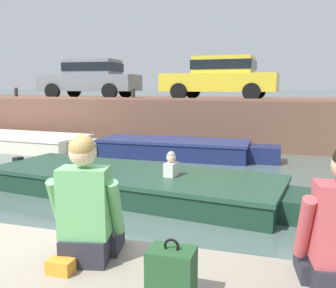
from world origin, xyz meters
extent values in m
plane|color=#4C605B|center=(0.00, 4.83, 0.00)|extent=(400.00, 400.00, 0.00)
cube|color=brown|center=(0.00, 12.66, 0.84)|extent=(60.00, 6.00, 1.68)
cube|color=brown|center=(0.00, 9.78, 1.72)|extent=(60.00, 0.24, 0.08)
cube|color=silver|center=(-6.73, 8.07, 0.22)|extent=(5.28, 2.32, 0.43)
cube|color=silver|center=(-3.65, 7.84, 0.22)|extent=(1.11, 1.14, 0.43)
cube|color=white|center=(-6.73, 8.07, 0.47)|extent=(5.34, 2.38, 0.08)
cube|color=brown|center=(-7.11, 8.10, 0.37)|extent=(0.37, 1.75, 0.06)
cube|color=navy|center=(-0.95, 8.10, 0.24)|extent=(4.55, 1.50, 0.47)
cube|color=navy|center=(1.77, 8.11, 0.24)|extent=(0.91, 0.82, 0.47)
cube|color=navy|center=(-0.95, 8.10, 0.51)|extent=(4.61, 1.56, 0.08)
cube|color=brown|center=(-1.29, 8.09, 0.41)|extent=(0.25, 1.33, 0.06)
cube|color=#193828|center=(-0.66, 4.02, 0.19)|extent=(6.14, 2.72, 0.38)
cube|color=#193828|center=(2.87, 3.56, 0.19)|extent=(1.32, 1.22, 0.38)
cube|color=#244836|center=(-0.66, 4.02, 0.42)|extent=(6.21, 2.79, 0.08)
cube|color=brown|center=(-1.10, 4.08, 0.32)|extent=(0.47, 1.78, 0.06)
cube|color=black|center=(-3.70, 4.42, 0.29)|extent=(0.18, 0.22, 0.45)
cube|color=silver|center=(0.23, 3.91, 0.50)|extent=(0.24, 0.34, 0.44)
sphere|color=beige|center=(0.23, 3.91, 0.82)|extent=(0.19, 0.19, 0.19)
sphere|color=gray|center=(0.23, 3.91, 0.86)|extent=(0.17, 0.17, 0.17)
cube|color=slate|center=(-5.33, 11.02, 2.30)|extent=(3.98, 1.86, 0.64)
cube|color=slate|center=(-5.17, 11.02, 2.92)|extent=(2.02, 1.57, 0.60)
cube|color=black|center=(-5.17, 11.02, 2.92)|extent=(2.10, 1.61, 0.33)
cylinder|color=black|center=(-6.50, 10.10, 1.98)|extent=(0.61, 0.21, 0.60)
cylinder|color=black|center=(-6.58, 11.83, 1.98)|extent=(0.61, 0.21, 0.60)
cylinder|color=black|center=(-4.08, 10.21, 1.98)|extent=(0.61, 0.21, 0.60)
cylinder|color=black|center=(-4.15, 11.94, 1.98)|extent=(0.61, 0.21, 0.60)
cube|color=yellow|center=(-0.03, 11.02, 2.30)|extent=(4.21, 1.95, 0.64)
cube|color=yellow|center=(0.13, 11.01, 2.92)|extent=(2.13, 1.64, 0.60)
cube|color=black|center=(0.13, 11.01, 2.92)|extent=(2.22, 1.68, 0.33)
cylinder|color=black|center=(-1.35, 10.18, 1.98)|extent=(0.61, 0.21, 0.60)
cylinder|color=black|center=(-1.27, 11.97, 1.98)|extent=(0.61, 0.21, 0.60)
cylinder|color=black|center=(1.20, 10.06, 1.98)|extent=(0.61, 0.21, 0.60)
cylinder|color=black|center=(1.29, 11.85, 1.98)|extent=(0.61, 0.21, 0.60)
cylinder|color=#2D2B28|center=(-8.07, 9.91, 1.86)|extent=(0.14, 0.14, 0.35)
sphere|color=#2D2B28|center=(-8.07, 9.91, 2.05)|extent=(0.15, 0.15, 0.15)
cylinder|color=#2D2B28|center=(-3.00, 9.91, 1.86)|extent=(0.14, 0.14, 0.35)
sphere|color=#2D2B28|center=(-3.00, 9.91, 2.05)|extent=(0.15, 0.15, 0.15)
cube|color=#282833|center=(0.85, -0.47, 0.97)|extent=(0.39, 0.35, 0.20)
cube|color=#282833|center=(0.80, -0.25, 0.94)|extent=(0.50, 0.41, 0.14)
cube|color=#66B26B|center=(0.85, -0.47, 1.33)|extent=(0.40, 0.29, 0.52)
cylinder|color=#66B26B|center=(1.06, -0.37, 1.27)|extent=(0.15, 0.30, 0.47)
cylinder|color=#66B26B|center=(0.63, -0.47, 1.27)|extent=(0.15, 0.30, 0.47)
sphere|color=beige|center=(0.85, -0.47, 1.70)|extent=(0.20, 0.20, 0.20)
sphere|color=tan|center=(0.85, -0.48, 1.74)|extent=(0.19, 0.19, 0.19)
cube|color=#282833|center=(2.58, -0.19, 0.94)|extent=(0.48, 0.38, 0.14)
cylinder|color=#C64C51|center=(2.38, -0.38, 1.27)|extent=(0.13, 0.29, 0.47)
cylinder|color=#4CB259|center=(0.81, -0.56, 0.96)|extent=(0.06, 0.06, 0.18)
cylinder|color=white|center=(0.81, -0.56, 1.06)|extent=(0.04, 0.04, 0.02)
cube|color=#234C28|center=(1.62, -0.80, 1.04)|extent=(0.28, 0.20, 0.34)
cube|color=#234C28|center=(1.62, -0.69, 0.99)|extent=(0.22, 0.06, 0.18)
torus|color=black|center=(1.62, -0.80, 1.23)|extent=(0.10, 0.02, 0.10)
cube|color=orange|center=(0.77, -0.68, 0.92)|extent=(0.18, 0.12, 0.10)
camera|label=1|loc=(2.21, -2.82, 2.17)|focal=40.00mm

